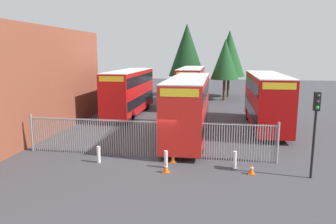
{
  "coord_description": "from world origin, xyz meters",
  "views": [
    {
      "loc": [
        3.47,
        -18.03,
        6.13
      ],
      "look_at": [
        0.0,
        4.0,
        2.0
      ],
      "focal_mm": 34.32,
      "sensor_mm": 36.0,
      "label": 1
    }
  ],
  "objects_px": {
    "bollard_center_front": "(166,159)",
    "traffic_cone_by_gate": "(251,169)",
    "traffic_light_kerbside": "(316,119)",
    "double_decker_bus_behind_fence_left": "(266,99)",
    "double_decker_bus_behind_fence_right": "(129,90)",
    "double_decker_bus_near_gate": "(188,106)",
    "double_decker_bus_far_back": "(191,85)",
    "traffic_cone_mid_forecourt": "(173,157)",
    "bollard_near_left": "(99,154)",
    "bollard_near_right": "(235,160)",
    "traffic_cone_near_kerb": "(166,167)"
  },
  "relations": [
    {
      "from": "double_decker_bus_behind_fence_left",
      "to": "traffic_cone_by_gate",
      "type": "relative_size",
      "value": 18.32
    },
    {
      "from": "double_decker_bus_near_gate",
      "to": "traffic_light_kerbside",
      "type": "relative_size",
      "value": 2.51
    },
    {
      "from": "bollard_near_left",
      "to": "double_decker_bus_near_gate",
      "type": "bearing_deg",
      "value": 52.9
    },
    {
      "from": "traffic_cone_by_gate",
      "to": "double_decker_bus_behind_fence_left",
      "type": "bearing_deg",
      "value": 79.06
    },
    {
      "from": "traffic_cone_near_kerb",
      "to": "traffic_light_kerbside",
      "type": "distance_m",
      "value": 7.72
    },
    {
      "from": "traffic_cone_by_gate",
      "to": "traffic_light_kerbside",
      "type": "relative_size",
      "value": 0.14
    },
    {
      "from": "traffic_cone_by_gate",
      "to": "double_decker_bus_near_gate",
      "type": "bearing_deg",
      "value": 121.1
    },
    {
      "from": "bollard_near_left",
      "to": "traffic_cone_by_gate",
      "type": "bearing_deg",
      "value": -3.22
    },
    {
      "from": "double_decker_bus_near_gate",
      "to": "bollard_center_front",
      "type": "xyz_separation_m",
      "value": [
        -0.61,
        -6.18,
        -1.95
      ]
    },
    {
      "from": "double_decker_bus_behind_fence_left",
      "to": "double_decker_bus_far_back",
      "type": "distance_m",
      "value": 12.53
    },
    {
      "from": "double_decker_bus_behind_fence_left",
      "to": "double_decker_bus_far_back",
      "type": "xyz_separation_m",
      "value": [
        -7.03,
        10.37,
        0.0
      ]
    },
    {
      "from": "bollard_near_left",
      "to": "traffic_light_kerbside",
      "type": "bearing_deg",
      "value": -2.82
    },
    {
      "from": "bollard_center_front",
      "to": "traffic_cone_mid_forecourt",
      "type": "height_order",
      "value": "bollard_center_front"
    },
    {
      "from": "double_decker_bus_behind_fence_left",
      "to": "bollard_center_front",
      "type": "distance_m",
      "value": 12.7
    },
    {
      "from": "double_decker_bus_near_gate",
      "to": "double_decker_bus_far_back",
      "type": "height_order",
      "value": "same"
    },
    {
      "from": "double_decker_bus_near_gate",
      "to": "double_decker_bus_behind_fence_left",
      "type": "bearing_deg",
      "value": 36.94
    },
    {
      "from": "bollard_near_left",
      "to": "traffic_cone_near_kerb",
      "type": "bearing_deg",
      "value": -13.39
    },
    {
      "from": "double_decker_bus_behind_fence_left",
      "to": "traffic_cone_mid_forecourt",
      "type": "xyz_separation_m",
      "value": [
        -6.32,
        -9.76,
        -2.13
      ]
    },
    {
      "from": "bollard_near_right",
      "to": "traffic_cone_mid_forecourt",
      "type": "height_order",
      "value": "bollard_near_right"
    },
    {
      "from": "double_decker_bus_behind_fence_right",
      "to": "bollard_near_right",
      "type": "relative_size",
      "value": 11.38
    },
    {
      "from": "bollard_center_front",
      "to": "traffic_cone_by_gate",
      "type": "relative_size",
      "value": 1.61
    },
    {
      "from": "double_decker_bus_near_gate",
      "to": "traffic_cone_mid_forecourt",
      "type": "height_order",
      "value": "double_decker_bus_near_gate"
    },
    {
      "from": "bollard_center_front",
      "to": "traffic_light_kerbside",
      "type": "bearing_deg",
      "value": -2.49
    },
    {
      "from": "traffic_cone_by_gate",
      "to": "traffic_cone_near_kerb",
      "type": "height_order",
      "value": "same"
    },
    {
      "from": "double_decker_bus_behind_fence_left",
      "to": "traffic_light_kerbside",
      "type": "distance_m",
      "value": 11.04
    },
    {
      "from": "bollard_center_front",
      "to": "bollard_near_right",
      "type": "xyz_separation_m",
      "value": [
        3.67,
        0.48,
        0.0
      ]
    },
    {
      "from": "double_decker_bus_behind_fence_right",
      "to": "bollard_near_right",
      "type": "distance_m",
      "value": 17.17
    },
    {
      "from": "bollard_near_left",
      "to": "traffic_cone_mid_forecourt",
      "type": "height_order",
      "value": "bollard_near_left"
    },
    {
      "from": "traffic_light_kerbside",
      "to": "bollard_near_right",
      "type": "bearing_deg",
      "value": 167.73
    },
    {
      "from": "traffic_cone_mid_forecourt",
      "to": "traffic_light_kerbside",
      "type": "height_order",
      "value": "traffic_light_kerbside"
    },
    {
      "from": "double_decker_bus_behind_fence_right",
      "to": "traffic_light_kerbside",
      "type": "height_order",
      "value": "double_decker_bus_behind_fence_right"
    },
    {
      "from": "double_decker_bus_behind_fence_left",
      "to": "double_decker_bus_far_back",
      "type": "relative_size",
      "value": 1.0
    },
    {
      "from": "bollard_near_right",
      "to": "traffic_light_kerbside",
      "type": "bearing_deg",
      "value": -12.27
    },
    {
      "from": "double_decker_bus_far_back",
      "to": "traffic_cone_by_gate",
      "type": "relative_size",
      "value": 18.32
    },
    {
      "from": "double_decker_bus_behind_fence_right",
      "to": "traffic_cone_mid_forecourt",
      "type": "distance_m",
      "value": 15.12
    },
    {
      "from": "double_decker_bus_behind_fence_right",
      "to": "traffic_cone_near_kerb",
      "type": "bearing_deg",
      "value": -67.88
    },
    {
      "from": "double_decker_bus_far_back",
      "to": "traffic_cone_mid_forecourt",
      "type": "bearing_deg",
      "value": -87.99
    },
    {
      "from": "double_decker_bus_behind_fence_right",
      "to": "traffic_light_kerbside",
      "type": "xyz_separation_m",
      "value": [
        13.4,
        -14.81,
        0.56
      ]
    },
    {
      "from": "double_decker_bus_behind_fence_left",
      "to": "traffic_cone_mid_forecourt",
      "type": "bearing_deg",
      "value": -122.94
    },
    {
      "from": "double_decker_bus_behind_fence_left",
      "to": "double_decker_bus_behind_fence_right",
      "type": "xyz_separation_m",
      "value": [
        -12.65,
        3.81,
        0.0
      ]
    },
    {
      "from": "bollard_near_left",
      "to": "bollard_center_front",
      "type": "xyz_separation_m",
      "value": [
        3.89,
        -0.23,
        0.0
      ]
    },
    {
      "from": "double_decker_bus_behind_fence_left",
      "to": "traffic_cone_mid_forecourt",
      "type": "distance_m",
      "value": 11.82
    },
    {
      "from": "bollard_near_left",
      "to": "bollard_near_right",
      "type": "bearing_deg",
      "value": 1.86
    },
    {
      "from": "double_decker_bus_far_back",
      "to": "bollard_near_left",
      "type": "xyz_separation_m",
      "value": [
        -3.45,
        -20.82,
        -1.95
      ]
    },
    {
      "from": "double_decker_bus_behind_fence_right",
      "to": "bollard_near_left",
      "type": "relative_size",
      "value": 11.38
    },
    {
      "from": "traffic_cone_mid_forecourt",
      "to": "traffic_light_kerbside",
      "type": "xyz_separation_m",
      "value": [
        7.07,
        -1.24,
        2.7
      ]
    },
    {
      "from": "double_decker_bus_behind_fence_right",
      "to": "double_decker_bus_far_back",
      "type": "distance_m",
      "value": 8.64
    },
    {
      "from": "double_decker_bus_far_back",
      "to": "double_decker_bus_behind_fence_left",
      "type": "bearing_deg",
      "value": -55.88
    },
    {
      "from": "double_decker_bus_behind_fence_right",
      "to": "bollard_center_front",
      "type": "distance_m",
      "value": 15.83
    },
    {
      "from": "traffic_cone_mid_forecourt",
      "to": "traffic_cone_near_kerb",
      "type": "distance_m",
      "value": 1.65
    }
  ]
}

